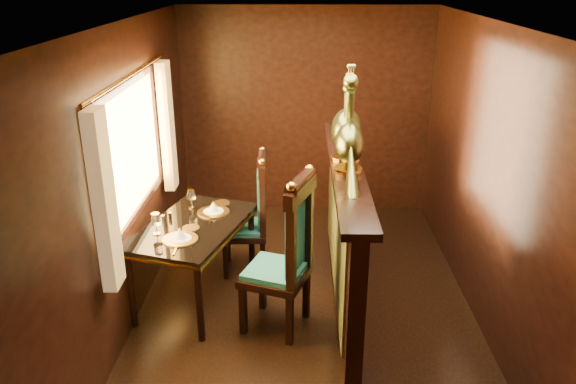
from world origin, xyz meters
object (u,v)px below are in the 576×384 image
Objects in this scene: dining_table at (194,231)px; peacock_left at (350,126)px; chair_left at (290,251)px; peacock_right at (347,112)px; chair_right at (255,210)px.

peacock_left is (1.34, -0.26, 1.05)m from dining_table.
peacock_right is (0.46, 0.49, 1.04)m from chair_left.
peacock_left is at bearing -47.67° from chair_right.
peacock_right reaches higher than dining_table.
peacock_left reaches higher than chair_left.
chair_right is (-0.36, 1.01, -0.09)m from chair_left.
peacock_left reaches higher than dining_table.
chair_right is at bearing 135.33° from peacock_left.
dining_table is at bearing -178.60° from peacock_right.
peacock_right is (0.82, -0.52, 1.13)m from chair_right.
dining_table is 1.16× the size of chair_right.
peacock_right is at bearing -35.37° from chair_right.
chair_left is 1.14× the size of chair_right.
chair_right is 1.49m from peacock_right.
peacock_left is (0.82, -0.82, 1.09)m from chair_right.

